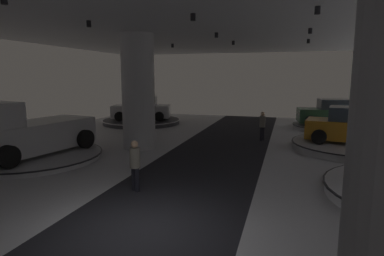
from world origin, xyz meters
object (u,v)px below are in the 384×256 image
object	(u,v)px
visitor_walking_far	(135,163)
display_platform_mid_left	(34,156)
display_platform_deep_left	(142,121)
display_car_deep_right	(332,113)
display_car_deep_left	(142,109)
visitor_walking_near	(262,124)
column_left	(138,92)
pickup_truck_mid_left	(25,133)
display_platform_deep_right	(330,127)
display_car_far_right	(353,127)
display_platform_far_right	(352,146)

from	to	relation	value
visitor_walking_far	display_platform_mid_left	bearing A→B (deg)	159.38
display_platform_deep_left	display_car_deep_right	size ratio (longest dim) A/B	1.32
display_car_deep_left	visitor_walking_near	world-z (taller)	display_car_deep_left
column_left	pickup_truck_mid_left	bearing A→B (deg)	-133.04
display_car_deep_left	display_car_deep_right	xyz separation A→B (m)	(13.23, 1.20, -0.01)
display_platform_deep_right	visitor_walking_near	xyz separation A→B (m)	(-4.07, -5.17, 0.74)
display_car_far_right	visitor_walking_far	bearing A→B (deg)	-133.21
display_platform_mid_left	display_car_deep_right	world-z (taller)	display_car_deep_right
display_platform_deep_right	display_car_deep_right	xyz separation A→B (m)	(0.03, 0.00, 0.90)
column_left	display_platform_mid_left	distance (m)	5.41
display_platform_mid_left	display_platform_deep_right	world-z (taller)	display_platform_deep_right
display_car_far_right	display_car_deep_right	bearing A→B (deg)	91.59
column_left	display_platform_deep_left	world-z (taller)	column_left
display_platform_deep_left	visitor_walking_far	bearing A→B (deg)	-65.15
display_platform_far_right	display_platform_deep_right	size ratio (longest dim) A/B	1.15
visitor_walking_near	display_car_deep_left	bearing A→B (deg)	156.49
column_left	display_platform_deep_right	size ratio (longest dim) A/B	1.14
display_platform_mid_left	pickup_truck_mid_left	bearing A→B (deg)	-100.26
display_platform_deep_left	display_car_deep_left	size ratio (longest dim) A/B	1.27
display_car_deep_left	display_car_far_right	xyz separation A→B (m)	(13.41, -5.23, 0.06)
display_platform_mid_left	visitor_walking_near	world-z (taller)	visitor_walking_near
display_car_far_right	column_left	bearing A→B (deg)	-167.03
display_car_deep_left	display_platform_mid_left	xyz separation A→B (m)	(0.10, -10.86, -0.94)
visitor_walking_near	display_car_deep_right	bearing A→B (deg)	51.62
display_car_far_right	display_platform_mid_left	world-z (taller)	display_car_far_right
visitor_walking_near	visitor_walking_far	xyz separation A→B (m)	(-3.11, -9.12, 0.00)
display_platform_far_right	pickup_truck_mid_left	size ratio (longest dim) A/B	0.99
display_platform_mid_left	visitor_walking_near	bearing A→B (deg)	37.33
display_platform_deep_right	display_platform_mid_left	bearing A→B (deg)	-137.37
display_platform_far_right	pickup_truck_mid_left	bearing A→B (deg)	-156.08
display_car_far_right	display_platform_mid_left	xyz separation A→B (m)	(-13.31, -5.63, -1.01)
display_platform_far_right	display_platform_deep_left	bearing A→B (deg)	158.79
display_car_far_right	display_car_deep_right	size ratio (longest dim) A/B	1.01
display_platform_deep_right	visitor_walking_far	size ratio (longest dim) A/B	3.03
visitor_walking_far	visitor_walking_near	bearing A→B (deg)	71.19
display_platform_mid_left	display_platform_deep_right	xyz separation A→B (m)	(13.10, 12.06, 0.04)
display_car_deep_right	visitor_walking_near	size ratio (longest dim) A/B	2.75
display_car_deep_left	display_platform_far_right	distance (m)	14.45
display_platform_mid_left	display_platform_deep_right	bearing A→B (deg)	42.63
visitor_walking_far	display_platform_far_right	bearing A→B (deg)	46.66
pickup_truck_mid_left	display_car_deep_right	world-z (taller)	pickup_truck_mid_left
display_platform_far_right	display_platform_deep_right	bearing A→B (deg)	92.13
display_car_deep_left	display_platform_deep_right	distance (m)	13.29
pickup_truck_mid_left	display_platform_deep_right	distance (m)	18.09
display_platform_far_right	visitor_walking_near	xyz separation A→B (m)	(-4.31, 1.26, 0.70)
pickup_truck_mid_left	display_platform_deep_right	world-z (taller)	pickup_truck_mid_left
display_platform_mid_left	pickup_truck_mid_left	size ratio (longest dim) A/B	1.02
display_car_far_right	display_car_deep_right	world-z (taller)	display_car_far_right
display_car_deep_right	display_platform_deep_right	bearing A→B (deg)	-173.82
display_car_far_right	display_car_deep_right	distance (m)	6.43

